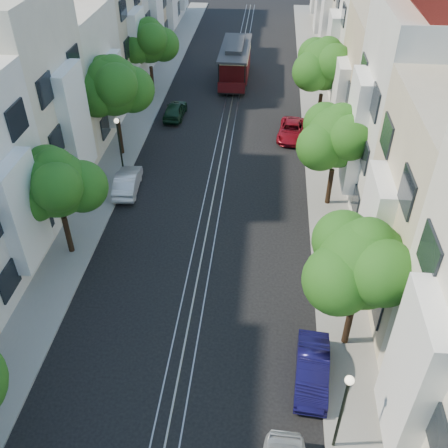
% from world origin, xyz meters
% --- Properties ---
extents(ground, '(200.00, 200.00, 0.00)m').
position_xyz_m(ground, '(0.00, 28.00, 0.00)').
color(ground, black).
rests_on(ground, ground).
extents(sidewalk_east, '(2.50, 80.00, 0.12)m').
position_xyz_m(sidewalk_east, '(7.25, 28.00, 0.06)').
color(sidewalk_east, gray).
rests_on(sidewalk_east, ground).
extents(sidewalk_west, '(2.50, 80.00, 0.12)m').
position_xyz_m(sidewalk_west, '(-7.25, 28.00, 0.06)').
color(sidewalk_west, gray).
rests_on(sidewalk_west, ground).
extents(rail_left, '(0.06, 80.00, 0.02)m').
position_xyz_m(rail_left, '(-0.55, 28.00, 0.01)').
color(rail_left, gray).
rests_on(rail_left, ground).
extents(rail_slot, '(0.06, 80.00, 0.02)m').
position_xyz_m(rail_slot, '(0.00, 28.00, 0.01)').
color(rail_slot, gray).
rests_on(rail_slot, ground).
extents(rail_right, '(0.06, 80.00, 0.02)m').
position_xyz_m(rail_right, '(0.55, 28.00, 0.01)').
color(rail_right, gray).
rests_on(rail_right, ground).
extents(lane_line, '(0.08, 80.00, 0.01)m').
position_xyz_m(lane_line, '(0.00, 28.00, 0.00)').
color(lane_line, tan).
rests_on(lane_line, ground).
extents(townhouses_east, '(7.75, 72.00, 12.00)m').
position_xyz_m(townhouses_east, '(11.87, 27.91, 5.18)').
color(townhouses_east, beige).
rests_on(townhouses_east, ground).
extents(townhouses_west, '(7.75, 72.00, 11.76)m').
position_xyz_m(townhouses_west, '(-11.87, 27.91, 5.08)').
color(townhouses_west, silver).
rests_on(townhouses_west, ground).
extents(tree_e_b, '(4.93, 4.08, 6.68)m').
position_xyz_m(tree_e_b, '(7.26, 8.98, 4.73)').
color(tree_e_b, black).
rests_on(tree_e_b, ground).
extents(tree_e_c, '(4.84, 3.99, 6.52)m').
position_xyz_m(tree_e_c, '(7.26, 19.98, 4.60)').
color(tree_e_c, black).
rests_on(tree_e_c, ground).
extents(tree_e_d, '(5.01, 4.16, 6.85)m').
position_xyz_m(tree_e_d, '(7.26, 30.98, 4.87)').
color(tree_e_d, black).
rests_on(tree_e_d, ground).
extents(tree_w_b, '(4.72, 3.87, 6.27)m').
position_xyz_m(tree_w_b, '(-7.14, 13.98, 4.40)').
color(tree_w_b, black).
rests_on(tree_w_b, ground).
extents(tree_w_c, '(5.13, 4.28, 7.09)m').
position_xyz_m(tree_w_c, '(-7.14, 24.98, 5.07)').
color(tree_w_c, black).
rests_on(tree_w_c, ground).
extents(tree_w_d, '(4.84, 3.99, 6.52)m').
position_xyz_m(tree_w_d, '(-7.14, 35.98, 4.60)').
color(tree_w_d, black).
rests_on(tree_w_d, ground).
extents(lamp_east, '(0.32, 0.32, 4.16)m').
position_xyz_m(lamp_east, '(6.30, 4.00, 2.85)').
color(lamp_east, black).
rests_on(lamp_east, ground).
extents(lamp_west, '(0.32, 0.32, 4.16)m').
position_xyz_m(lamp_west, '(-6.30, 22.00, 2.85)').
color(lamp_west, black).
rests_on(lamp_west, ground).
extents(cable_car, '(2.66, 8.36, 3.21)m').
position_xyz_m(cable_car, '(-0.10, 39.94, 1.90)').
color(cable_car, black).
rests_on(cable_car, ground).
extents(parked_car_e_mid, '(1.60, 3.90, 1.26)m').
position_xyz_m(parked_car_e_mid, '(5.60, 6.93, 0.63)').
color(parked_car_e_mid, '#0D0B38').
rests_on(parked_car_e_mid, ground).
extents(parked_car_e_far, '(2.39, 4.35, 1.15)m').
position_xyz_m(parked_car_e_far, '(5.06, 28.78, 0.58)').
color(parked_car_e_far, maroon).
rests_on(parked_car_e_far, ground).
extents(parked_car_w_mid, '(1.67, 4.03, 1.30)m').
position_xyz_m(parked_car_w_mid, '(-5.60, 20.39, 0.65)').
color(parked_car_w_mid, silver).
rests_on(parked_car_w_mid, ground).
extents(parked_car_w_far, '(1.65, 3.84, 1.29)m').
position_xyz_m(parked_car_w_far, '(-4.40, 31.44, 0.64)').
color(parked_car_w_far, black).
rests_on(parked_car_w_far, ground).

